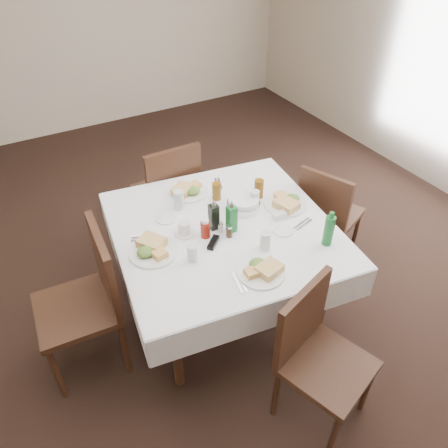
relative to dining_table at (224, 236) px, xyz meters
name	(u,v)px	position (x,y,z in m)	size (l,w,h in m)	color
ground_plane	(193,310)	(-0.23, 0.07, -0.69)	(7.00, 7.00, 0.00)	black
room_shell	(178,90)	(-0.23, 0.07, 1.02)	(6.04, 7.04, 2.80)	#BAAE98
dining_table	(224,236)	(0.00, 0.00, 0.00)	(1.59, 1.59, 0.76)	black
chair_north	(170,189)	(-0.02, 0.87, -0.13)	(0.47, 0.47, 0.98)	black
chair_south	(315,349)	(0.05, -0.94, -0.15)	(0.56, 0.56, 0.94)	black
chair_east	(327,211)	(0.96, 0.04, -0.17)	(0.56, 0.56, 0.90)	black
chair_west	(90,294)	(-0.92, 0.02, -0.11)	(0.51, 0.51, 1.02)	black
meal_north	(188,190)	(-0.03, 0.47, 0.10)	(0.29, 0.29, 0.06)	white
meal_south	(262,270)	(-0.02, -0.48, 0.10)	(0.28, 0.28, 0.06)	white
meal_east	(286,203)	(0.50, -0.01, 0.10)	(0.30, 0.30, 0.07)	white
meal_west	(152,249)	(-0.50, 0.00, 0.10)	(0.31, 0.31, 0.07)	white
side_plate_a	(166,218)	(-0.30, 0.27, 0.08)	(0.14, 0.14, 0.01)	white
side_plate_b	(283,230)	(0.32, -0.23, 0.08)	(0.14, 0.14, 0.01)	white
water_n	(179,200)	(-0.16, 0.34, 0.14)	(0.07, 0.07, 0.14)	silver
water_s	(265,241)	(0.12, -0.31, 0.14)	(0.07, 0.07, 0.12)	silver
water_e	(255,198)	(0.31, 0.11, 0.13)	(0.06, 0.06, 0.11)	silver
water_w	(192,253)	(-0.32, -0.19, 0.13)	(0.06, 0.06, 0.11)	silver
iced_tea_a	(217,191)	(0.11, 0.31, 0.14)	(0.06, 0.06, 0.13)	brown
iced_tea_b	(259,189)	(0.39, 0.18, 0.15)	(0.07, 0.07, 0.14)	brown
bread_basket	(243,203)	(0.23, 0.12, 0.11)	(0.24, 0.24, 0.08)	silver
oil_cruet_dark	(214,216)	(-0.06, 0.02, 0.18)	(0.06, 0.06, 0.23)	black
oil_cruet_green	(232,218)	(0.03, -0.05, 0.18)	(0.06, 0.06, 0.24)	#1A6E2E
ketchup_bottle	(205,229)	(-0.15, -0.03, 0.14)	(0.06, 0.06, 0.13)	maroon
salt_shaker	(221,228)	(-0.04, -0.04, 0.11)	(0.03, 0.03, 0.07)	white
pepper_shaker	(229,231)	(-0.02, -0.10, 0.12)	(0.04, 0.04, 0.09)	#3C2D19
coffee_mug	(185,228)	(-0.25, 0.06, 0.12)	(0.13, 0.13, 0.09)	white
sunglasses	(213,243)	(-0.14, -0.12, 0.09)	(0.12, 0.12, 0.03)	black
green_bottle	(329,230)	(0.48, -0.46, 0.18)	(0.06, 0.06, 0.24)	#1A6E2E
sugar_caddy	(279,215)	(0.37, -0.10, 0.10)	(0.09, 0.05, 0.04)	white
cutlery_n	(218,184)	(0.22, 0.47, 0.08)	(0.09, 0.16, 0.01)	silver
cutlery_s	(240,282)	(-0.17, -0.49, 0.08)	(0.07, 0.17, 0.01)	silver
cutlery_e	(303,224)	(0.47, -0.24, 0.08)	(0.17, 0.08, 0.01)	silver
cutlery_w	(146,239)	(-0.49, 0.13, 0.08)	(0.19, 0.11, 0.01)	silver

